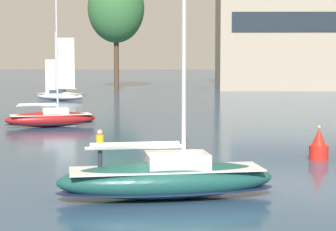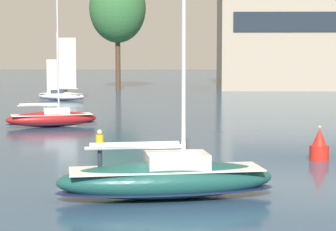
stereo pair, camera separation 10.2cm
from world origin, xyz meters
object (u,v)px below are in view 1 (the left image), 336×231
object	(u,v)px
sailboat_moored_mid_channel	(60,95)
sailboat_moored_far_slip	(51,118)
tree_shore_left	(116,8)
sailboat_main	(167,178)
channel_buoy	(319,146)

from	to	relation	value
sailboat_moored_mid_channel	sailboat_moored_far_slip	size ratio (longest dim) A/B	0.84
tree_shore_left	sailboat_main	distance (m)	82.34
sailboat_main	channel_buoy	bearing A→B (deg)	49.70
sailboat_moored_mid_channel	sailboat_moored_far_slip	distance (m)	30.42
tree_shore_left	sailboat_moored_mid_channel	bearing A→B (deg)	-102.19
sailboat_moored_mid_channel	sailboat_moored_far_slip	xyz separation A→B (m)	(4.88, -30.02, -0.03)
tree_shore_left	sailboat_moored_mid_channel	xyz separation A→B (m)	(-5.11, -23.65, -12.71)
tree_shore_left	channel_buoy	size ratio (longest dim) A/B	9.33
tree_shore_left	sailboat_moored_mid_channel	distance (m)	27.34
channel_buoy	sailboat_moored_mid_channel	bearing A→B (deg)	117.45
tree_shore_left	sailboat_main	world-z (taller)	tree_shore_left
sailboat_main	sailboat_moored_far_slip	distance (m)	29.04
tree_shore_left	sailboat_moored_far_slip	world-z (taller)	tree_shore_left
sailboat_moored_mid_channel	channel_buoy	bearing A→B (deg)	-62.55
tree_shore_left	sailboat_moored_mid_channel	world-z (taller)	tree_shore_left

